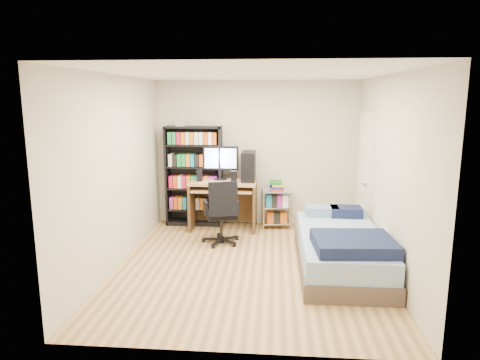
# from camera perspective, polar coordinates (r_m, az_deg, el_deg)

# --- Properties ---
(room) EXTENTS (3.58, 4.08, 2.58)m
(room) POSITION_cam_1_polar(r_m,az_deg,el_deg) (5.48, 1.29, 0.86)
(room) COLOR tan
(room) RESTS_ON ground
(media_shelf) EXTENTS (0.97, 0.32, 1.80)m
(media_shelf) POSITION_cam_1_polar(r_m,az_deg,el_deg) (7.48, -6.17, 0.71)
(media_shelf) COLOR black
(media_shelf) RESTS_ON room
(computer_desk) EXTENTS (1.11, 0.65, 1.40)m
(computer_desk) POSITION_cam_1_polar(r_m,az_deg,el_deg) (7.23, -1.32, -0.64)
(computer_desk) COLOR tan
(computer_desk) RESTS_ON room
(office_chair) EXTENTS (0.74, 0.74, 1.00)m
(office_chair) POSITION_cam_1_polar(r_m,az_deg,el_deg) (6.56, -2.46, -5.83)
(office_chair) COLOR black
(office_chair) RESTS_ON room
(wire_cart) EXTENTS (0.54, 0.41, 0.81)m
(wire_cart) POSITION_cam_1_polar(r_m,az_deg,el_deg) (7.34, 4.94, -2.34)
(wire_cart) COLOR silver
(wire_cart) RESTS_ON room
(bed) EXTENTS (1.07, 2.15, 0.61)m
(bed) POSITION_cam_1_polar(r_m,az_deg,el_deg) (5.80, 13.29, -8.89)
(bed) COLOR brown
(bed) RESTS_ON room
(door) EXTENTS (0.12, 0.80, 2.00)m
(door) POSITION_cam_1_polar(r_m,az_deg,el_deg) (6.99, 16.23, 0.54)
(door) COLOR white
(door) RESTS_ON room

